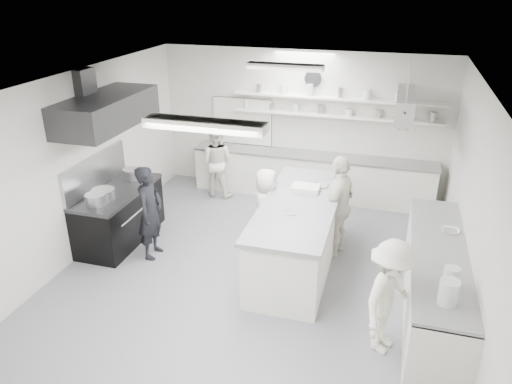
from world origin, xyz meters
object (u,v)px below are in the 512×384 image
(stove, at_px, (120,217))
(prep_island, at_px, (298,235))
(cook_stove, at_px, (150,212))
(cook_back, at_px, (216,161))
(right_counter, at_px, (435,282))
(back_counter, at_px, (311,176))

(stove, distance_m, prep_island, 3.19)
(prep_island, relative_size, cook_stove, 1.79)
(stove, relative_size, prep_island, 0.63)
(stove, relative_size, cook_back, 1.18)
(prep_island, bearing_deg, cook_stove, -170.80)
(right_counter, bearing_deg, cook_back, 145.86)
(stove, relative_size, right_counter, 0.55)
(cook_back, bearing_deg, cook_stove, 87.72)
(stove, xyz_separation_m, cook_back, (0.96, 2.31, 0.31))
(cook_stove, bearing_deg, right_counter, -95.91)
(cook_back, bearing_deg, prep_island, 136.20)
(right_counter, bearing_deg, stove, 173.48)
(back_counter, xyz_separation_m, cook_stove, (-2.10, -3.13, 0.34))
(prep_island, bearing_deg, back_counter, 95.57)
(cook_stove, height_order, cook_back, cook_stove)
(stove, height_order, cook_back, cook_back)
(stove, distance_m, cook_back, 2.52)
(right_counter, height_order, cook_back, cook_back)
(cook_stove, bearing_deg, prep_island, -82.80)
(cook_stove, xyz_separation_m, cook_back, (0.17, 2.63, -0.04))
(prep_island, bearing_deg, stove, -179.00)
(right_counter, height_order, prep_island, prep_island)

